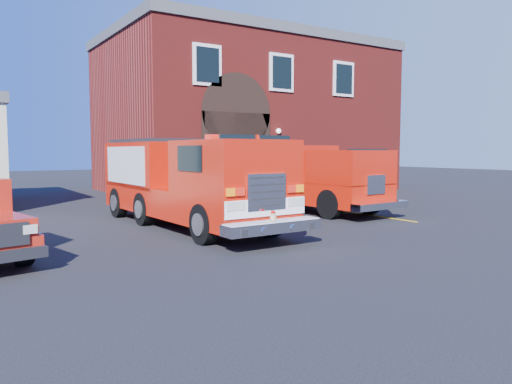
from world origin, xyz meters
TOP-DOWN VIEW (x-y plane):
  - ground at (0.00, 0.00)m, footprint 100.00×100.00m
  - parking_stripe_near at (6.50, 1.00)m, footprint 0.12×3.00m
  - parking_stripe_mid at (6.50, 4.00)m, footprint 0.12×3.00m
  - parking_stripe_far at (6.50, 7.00)m, footprint 0.12×3.00m
  - fire_station at (8.99, 13.98)m, footprint 15.20×10.20m
  - fire_engine at (0.05, 2.70)m, footprint 2.67×8.67m
  - secondary_truck at (5.47, 4.20)m, footprint 2.90×7.70m

SIDE VIEW (x-z plane):
  - ground at x=0.00m, z-range 0.00..0.00m
  - parking_stripe_near at x=6.50m, z-range 0.00..0.01m
  - parking_stripe_mid at x=6.50m, z-range 0.00..0.01m
  - parking_stripe_far at x=6.50m, z-range 0.00..0.01m
  - secondary_truck at x=5.47m, z-range 0.11..2.56m
  - fire_engine at x=0.05m, z-range 0.05..2.70m
  - fire_station at x=8.99m, z-range 0.03..8.48m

